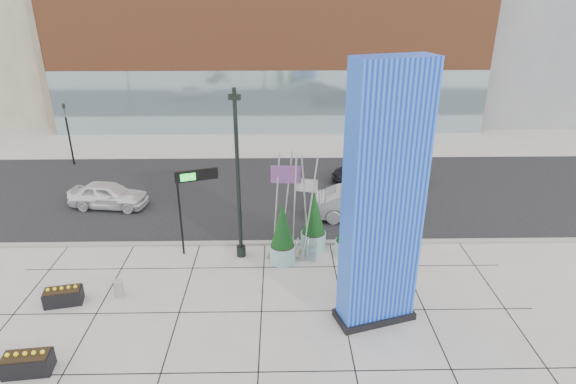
{
  "coord_description": "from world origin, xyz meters",
  "views": [
    {
      "loc": [
        1.71,
        -15.44,
        10.97
      ],
      "look_at": [
        2.03,
        2.0,
        3.47
      ],
      "focal_mm": 30.0,
      "sensor_mm": 36.0,
      "label": 1
    }
  ],
  "objects_px": {
    "public_art_sculpture": "(293,230)",
    "car_silver_mid": "(362,204)",
    "car_white_west": "(108,195)",
    "overhead_street_sign": "(193,185)",
    "lamp_post": "(239,193)",
    "blue_pylon": "(383,206)",
    "concrete_bollard": "(119,289)"
  },
  "relations": [
    {
      "from": "concrete_bollard",
      "to": "overhead_street_sign",
      "type": "height_order",
      "value": "overhead_street_sign"
    },
    {
      "from": "blue_pylon",
      "to": "lamp_post",
      "type": "distance_m",
      "value": 6.84
    },
    {
      "from": "concrete_bollard",
      "to": "overhead_street_sign",
      "type": "xyz_separation_m",
      "value": [
        2.53,
        3.16,
        2.97
      ]
    },
    {
      "from": "public_art_sculpture",
      "to": "car_white_west",
      "type": "xyz_separation_m",
      "value": [
        -9.69,
        5.2,
        -0.55
      ]
    },
    {
      "from": "blue_pylon",
      "to": "lamp_post",
      "type": "bearing_deg",
      "value": 121.71
    },
    {
      "from": "overhead_street_sign",
      "to": "car_silver_mid",
      "type": "xyz_separation_m",
      "value": [
        7.78,
        3.42,
        -2.51
      ]
    },
    {
      "from": "blue_pylon",
      "to": "car_silver_mid",
      "type": "height_order",
      "value": "blue_pylon"
    },
    {
      "from": "car_white_west",
      "to": "car_silver_mid",
      "type": "height_order",
      "value": "car_silver_mid"
    },
    {
      "from": "concrete_bollard",
      "to": "overhead_street_sign",
      "type": "relative_size",
      "value": 0.18
    },
    {
      "from": "lamp_post",
      "to": "car_white_west",
      "type": "xyz_separation_m",
      "value": [
        -7.43,
        5.2,
        -2.33
      ]
    },
    {
      "from": "public_art_sculpture",
      "to": "overhead_street_sign",
      "type": "height_order",
      "value": "public_art_sculpture"
    },
    {
      "from": "lamp_post",
      "to": "overhead_street_sign",
      "type": "xyz_separation_m",
      "value": [
        -1.91,
        0.21,
        0.29
      ]
    },
    {
      "from": "public_art_sculpture",
      "to": "car_white_west",
      "type": "distance_m",
      "value": 11.01
    },
    {
      "from": "blue_pylon",
      "to": "car_white_west",
      "type": "relative_size",
      "value": 2.22
    },
    {
      "from": "lamp_post",
      "to": "overhead_street_sign",
      "type": "bearing_deg",
      "value": 173.66
    },
    {
      "from": "lamp_post",
      "to": "car_white_west",
      "type": "height_order",
      "value": "lamp_post"
    },
    {
      "from": "blue_pylon",
      "to": "overhead_street_sign",
      "type": "distance_m",
      "value": 8.42
    },
    {
      "from": "blue_pylon",
      "to": "car_white_west",
      "type": "bearing_deg",
      "value": 125.16
    },
    {
      "from": "blue_pylon",
      "to": "lamp_post",
      "type": "relative_size",
      "value": 1.24
    },
    {
      "from": "public_art_sculpture",
      "to": "car_white_west",
      "type": "relative_size",
      "value": 1.16
    },
    {
      "from": "blue_pylon",
      "to": "concrete_bollard",
      "type": "relative_size",
      "value": 13.16
    },
    {
      "from": "car_white_west",
      "to": "overhead_street_sign",
      "type": "bearing_deg",
      "value": -124.56
    },
    {
      "from": "car_white_west",
      "to": "public_art_sculpture",
      "type": "bearing_deg",
      "value": -110.69
    },
    {
      "from": "lamp_post",
      "to": "public_art_sculpture",
      "type": "relative_size",
      "value": 1.55
    },
    {
      "from": "public_art_sculpture",
      "to": "concrete_bollard",
      "type": "bearing_deg",
      "value": -147.96
    },
    {
      "from": "concrete_bollard",
      "to": "car_white_west",
      "type": "xyz_separation_m",
      "value": [
        -2.99,
        8.14,
        0.35
      ]
    },
    {
      "from": "blue_pylon",
      "to": "overhead_street_sign",
      "type": "xyz_separation_m",
      "value": [
        -6.97,
        4.61,
        -1.1
      ]
    },
    {
      "from": "blue_pylon",
      "to": "concrete_bollard",
      "type": "distance_m",
      "value": 10.43
    },
    {
      "from": "public_art_sculpture",
      "to": "concrete_bollard",
      "type": "distance_m",
      "value": 7.37
    },
    {
      "from": "public_art_sculpture",
      "to": "concrete_bollard",
      "type": "xyz_separation_m",
      "value": [
        -6.7,
        -2.94,
        -0.9
      ]
    },
    {
      "from": "overhead_street_sign",
      "to": "car_white_west",
      "type": "height_order",
      "value": "overhead_street_sign"
    },
    {
      "from": "public_art_sculpture",
      "to": "car_silver_mid",
      "type": "xyz_separation_m",
      "value": [
        3.61,
        3.64,
        -0.44
      ]
    }
  ]
}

